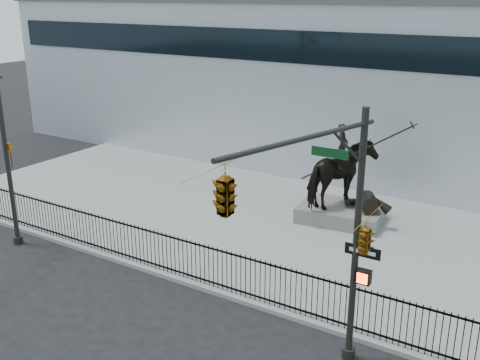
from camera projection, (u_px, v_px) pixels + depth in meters
The scene contains 7 objects.
ground at pixel (149, 292), 18.83m from camera, with size 120.00×120.00×0.00m, color black.
plaza at pixel (255, 222), 24.43m from camera, with size 30.00×12.00×0.15m, color gray.
building at pixel (366, 81), 33.48m from camera, with size 44.00×14.00×9.00m, color silver.
picket_fence at pixel (171, 254), 19.54m from camera, with size 22.10×0.10×1.50m.
statue_plinth at pixel (341, 213), 24.27m from camera, with size 3.50×2.41×0.66m, color #615F59.
equestrian_statue at pixel (345, 176), 23.71m from camera, with size 4.47×3.03×3.80m.
traffic_signal_right at pixel (301, 216), 12.43m from camera, with size 2.17×6.86×7.00m.
Camera 1 is at (11.41, -12.50, 9.57)m, focal length 42.00 mm.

